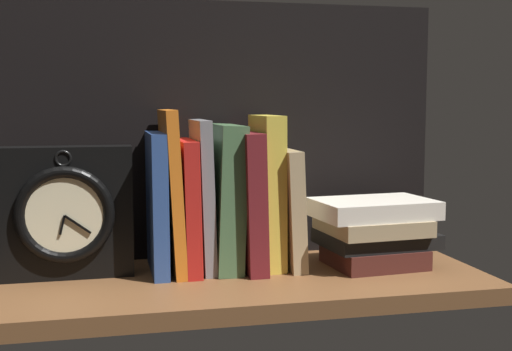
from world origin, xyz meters
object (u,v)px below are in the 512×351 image
Objects in this scene: book_green_romantic at (223,197)px; book_stack_side at (374,231)px; framed_clock at (65,213)px; book_tan_shortstories at (286,207)px; book_red_requiem at (187,205)px; book_gray_chess at (203,195)px; book_orange_pandolfini at (172,191)px; book_maroon_dawkins at (246,200)px; book_blue_modern at (157,203)px; book_yellow_seinlanguage at (267,191)px.

book_green_romantic is 24.19cm from book_stack_side.
book_tan_shortstories is at bearing 1.30° from framed_clock.
book_gray_chess is (2.34, 0.00, 1.48)cm from book_red_requiem.
book_red_requiem is at bearing -180.00° from book_tan_shortstories.
book_orange_pandolfini reaches higher than book_maroon_dawkins.
book_green_romantic is at bearing 0.00° from book_gray_chess.
book_gray_chess is 13.32cm from book_tan_shortstories.
book_red_requiem reaches higher than book_stack_side.
book_red_requiem is 15.49cm from book_tan_shortstories.
book_green_romantic is 1.14× the size of book_stack_side.
book_blue_modern is at bearing 180.00° from book_green_romantic.
book_red_requiem is (2.29, 0.00, -2.24)cm from book_orange_pandolfini.
book_maroon_dawkins is 20.54cm from book_stack_side.
book_maroon_dawkins is at bearing 168.53° from book_stack_side.
framed_clock is (-33.26, -0.75, 0.47)cm from book_tan_shortstories.
book_orange_pandolfini is at bearing -180.00° from book_maroon_dawkins.
book_green_romantic is 0.94× the size of book_yellow_seinlanguage.
book_tan_shortstories is (15.47, 0.00, -0.82)cm from book_red_requiem.
book_tan_shortstories is (6.30, 0.00, -1.36)cm from book_maroon_dawkins.
book_tan_shortstories reaches higher than book_stack_side.
book_blue_modern is 13.26cm from framed_clock.
book_gray_chess reaches higher than book_green_romantic.
book_yellow_seinlanguage is at bearing 0.00° from book_blue_modern.
book_orange_pandolfini is 15.74cm from framed_clock.
book_gray_chess is 1.25× the size of book_tan_shortstories.
book_orange_pandolfini is 4.70cm from book_gray_chess.
framed_clock is (-30.25, -0.75, -2.15)cm from book_yellow_seinlanguage.
book_gray_chess is 20.24cm from framed_clock.
book_tan_shortstories is (9.98, 0.00, -1.93)cm from book_green_romantic.
book_yellow_seinlanguage is at bearing 166.29° from book_stack_side.
book_blue_modern is 13.75cm from book_maroon_dawkins.
book_yellow_seinlanguage is 17.84cm from book_stack_side.
framed_clock is at bearing -178.70° from book_tan_shortstories.
book_tan_shortstories is at bearing 0.00° from book_green_romantic.
book_orange_pandolfini is at bearing 180.00° from book_red_requiem.
book_red_requiem is 12.59cm from book_yellow_seinlanguage.
book_green_romantic is at bearing 0.00° from book_blue_modern.
book_yellow_seinlanguage reaches higher than book_gray_chess.
book_blue_modern reaches higher than book_red_requiem.
framed_clock is (-20.14, -0.75, -1.83)cm from book_gray_chess.
book_orange_pandolfini reaches higher than book_stack_side.
book_gray_chess is at bearing 0.00° from book_orange_pandolfini.
book_green_romantic is 7.01cm from book_yellow_seinlanguage.
book_maroon_dawkins reaches higher than book_stack_side.
book_yellow_seinlanguage is 30.34cm from framed_clock.
book_stack_side is (30.99, -3.96, -6.68)cm from book_orange_pandolfini.
book_orange_pandolfini reaches higher than book_green_romantic.
book_maroon_dawkins is 3.52cm from book_yellow_seinlanguage.
book_blue_modern is at bearing 180.00° from book_gray_chess.
book_blue_modern is 1.15× the size of book_tan_shortstories.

